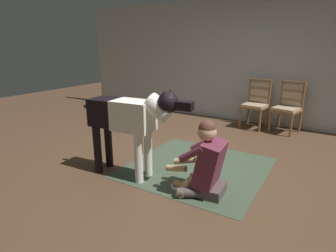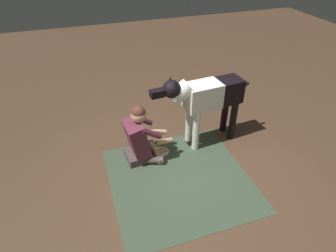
# 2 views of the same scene
# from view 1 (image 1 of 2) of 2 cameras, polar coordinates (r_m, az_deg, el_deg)

# --- Properties ---
(ground_plane) EXTENTS (15.11, 15.11, 0.00)m
(ground_plane) POSITION_cam_1_polar(r_m,az_deg,el_deg) (3.94, 3.39, -8.66)
(ground_plane) COLOR brown
(back_wall) EXTENTS (8.73, 0.10, 2.60)m
(back_wall) POSITION_cam_1_polar(r_m,az_deg,el_deg) (6.33, 16.53, 12.45)
(back_wall) COLOR #B1B8B9
(back_wall) RESTS_ON ground
(area_rug) EXTENTS (1.81, 1.81, 0.01)m
(area_rug) POSITION_cam_1_polar(r_m,az_deg,el_deg) (3.98, 5.97, -8.40)
(area_rug) COLOR #3D4D39
(area_rug) RESTS_ON ground
(dining_chair_left_of_pair) EXTENTS (0.51, 0.51, 0.98)m
(dining_chair_left_of_pair) POSITION_cam_1_polar(r_m,az_deg,el_deg) (6.01, 17.70, 4.86)
(dining_chair_left_of_pair) COLOR brown
(dining_chair_left_of_pair) RESTS_ON ground
(dining_chair_right_of_pair) EXTENTS (0.56, 0.56, 0.98)m
(dining_chair_right_of_pair) POSITION_cam_1_polar(r_m,az_deg,el_deg) (5.90, 23.47, 4.07)
(dining_chair_right_of_pair) COLOR brown
(dining_chair_right_of_pair) RESTS_ON ground
(person_sitting_on_floor) EXTENTS (0.69, 0.58, 0.88)m
(person_sitting_on_floor) POSITION_cam_1_polar(r_m,az_deg,el_deg) (3.21, 7.72, -7.75)
(person_sitting_on_floor) COLOR #514443
(person_sitting_on_floor) RESTS_ON ground
(large_dog) EXTENTS (1.57, 0.39, 1.18)m
(large_dog) POSITION_cam_1_polar(r_m,az_deg,el_deg) (3.50, -7.86, 1.53)
(large_dog) COLOR white
(large_dog) RESTS_ON ground
(hot_dog_on_plate) EXTENTS (0.23, 0.23, 0.06)m
(hot_dog_on_plate) POSITION_cam_1_polar(r_m,az_deg,el_deg) (3.46, 2.49, -11.97)
(hot_dog_on_plate) COLOR silver
(hot_dog_on_plate) RESTS_ON ground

